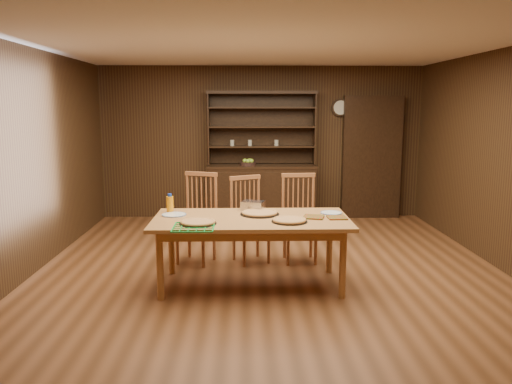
{
  "coord_description": "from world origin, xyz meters",
  "views": [
    {
      "loc": [
        -0.3,
        -5.63,
        1.92
      ],
      "look_at": [
        -0.15,
        0.4,
        0.88
      ],
      "focal_mm": 35.0,
      "sensor_mm": 36.0,
      "label": 1
    }
  ],
  "objects_px": {
    "chair_center": "(248,216)",
    "juice_bottle": "(170,204)",
    "china_hutch": "(262,185)",
    "chair_left": "(198,214)",
    "dining_table": "(251,224)",
    "chair_right": "(299,215)"
  },
  "relations": [
    {
      "from": "juice_bottle",
      "to": "dining_table",
      "type": "bearing_deg",
      "value": -17.61
    },
    {
      "from": "chair_center",
      "to": "juice_bottle",
      "type": "height_order",
      "value": "chair_center"
    },
    {
      "from": "china_hutch",
      "to": "juice_bottle",
      "type": "height_order",
      "value": "china_hutch"
    },
    {
      "from": "china_hutch",
      "to": "chair_left",
      "type": "height_order",
      "value": "china_hutch"
    },
    {
      "from": "china_hutch",
      "to": "dining_table",
      "type": "height_order",
      "value": "china_hutch"
    },
    {
      "from": "dining_table",
      "to": "juice_bottle",
      "type": "distance_m",
      "value": 0.96
    },
    {
      "from": "dining_table",
      "to": "chair_right",
      "type": "xyz_separation_m",
      "value": [
        0.62,
        0.91,
        -0.1
      ]
    },
    {
      "from": "dining_table",
      "to": "chair_left",
      "type": "height_order",
      "value": "chair_left"
    },
    {
      "from": "chair_left",
      "to": "chair_center",
      "type": "height_order",
      "value": "chair_left"
    },
    {
      "from": "chair_left",
      "to": "chair_center",
      "type": "distance_m",
      "value": 0.62
    },
    {
      "from": "dining_table",
      "to": "chair_left",
      "type": "distance_m",
      "value": 1.11
    },
    {
      "from": "dining_table",
      "to": "chair_left",
      "type": "bearing_deg",
      "value": 125.63
    },
    {
      "from": "china_hutch",
      "to": "chair_center",
      "type": "bearing_deg",
      "value": -96.13
    },
    {
      "from": "chair_left",
      "to": "juice_bottle",
      "type": "xyz_separation_m",
      "value": [
        -0.26,
        -0.62,
        0.25
      ]
    },
    {
      "from": "china_hutch",
      "to": "juice_bottle",
      "type": "bearing_deg",
      "value": -111.13
    },
    {
      "from": "dining_table",
      "to": "juice_bottle",
      "type": "relative_size",
      "value": 9.73
    },
    {
      "from": "chair_center",
      "to": "juice_bottle",
      "type": "bearing_deg",
      "value": -169.26
    },
    {
      "from": "chair_left",
      "to": "chair_right",
      "type": "bearing_deg",
      "value": 20.94
    },
    {
      "from": "chair_center",
      "to": "chair_right",
      "type": "bearing_deg",
      "value": -23.92
    },
    {
      "from": "china_hutch",
      "to": "juice_bottle",
      "type": "distance_m",
      "value": 3.13
    },
    {
      "from": "chair_right",
      "to": "china_hutch",
      "type": "bearing_deg",
      "value": 96.71
    },
    {
      "from": "china_hutch",
      "to": "chair_center",
      "type": "relative_size",
      "value": 2.04
    }
  ]
}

